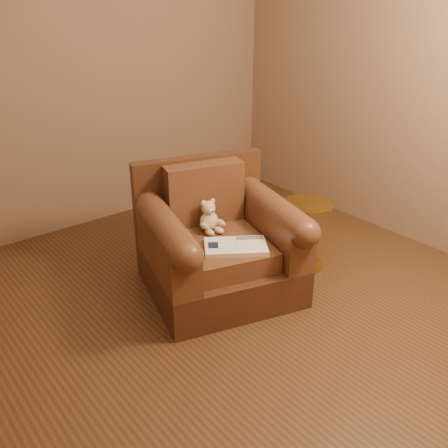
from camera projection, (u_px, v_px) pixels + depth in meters
floor at (223, 338)px, 2.91m from camera, size 4.00×4.00×0.00m
room at (222, 22)px, 2.18m from camera, size 4.02×4.02×2.71m
armchair at (217, 245)px, 3.29m from camera, size 1.12×1.09×0.82m
teddy_bear at (210, 219)px, 3.28m from camera, size 0.16×0.18×0.22m
guidebook at (236, 247)px, 3.07m from camera, size 0.45×0.41×0.03m
side_table at (306, 233)px, 3.56m from camera, size 0.36×0.36×0.50m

